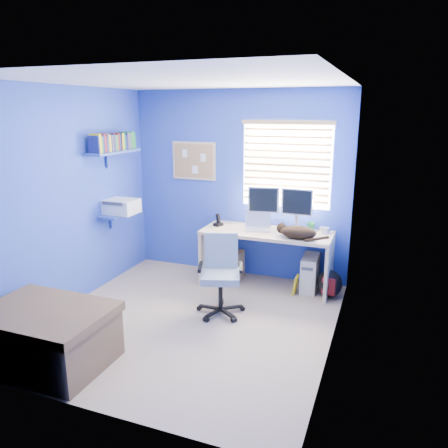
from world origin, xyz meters
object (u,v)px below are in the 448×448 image
at_px(cat, 298,232).
at_px(office_chair, 221,284).
at_px(tower_pc, 310,273).
at_px(desk, 266,259).
at_px(laptop, 258,221).

bearing_deg(cat, office_chair, -117.05).
bearing_deg(tower_pc, office_chair, -131.91).
height_order(desk, laptop, laptop).
xyz_separation_m(desk, cat, (0.44, -0.18, 0.45)).
relative_size(laptop, cat, 0.75).
xyz_separation_m(desk, office_chair, (-0.27, -0.92, -0.04)).
distance_m(cat, tower_pc, 0.66).
bearing_deg(tower_pc, laptop, -178.27).
height_order(laptop, cat, laptop).
relative_size(cat, office_chair, 0.49).
xyz_separation_m(laptop, cat, (0.57, -0.21, -0.03)).
height_order(cat, office_chair, cat).
distance_m(laptop, cat, 0.61).
xyz_separation_m(desk, laptop, (-0.13, 0.03, 0.48)).
height_order(desk, office_chair, office_chair).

